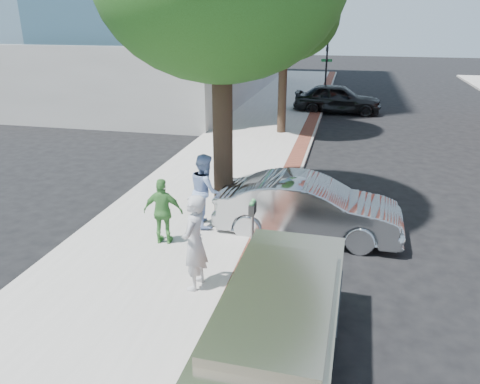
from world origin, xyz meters
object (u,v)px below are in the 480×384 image
(sedan_silver, at_px, (308,208))
(bg_car, at_px, (337,98))
(parking_meter, at_px, (252,218))
(person_green, at_px, (163,211))
(van, at_px, (281,321))
(person_gray, at_px, (194,242))
(person_officer, at_px, (205,190))

(sedan_silver, xyz_separation_m, bg_car, (0.10, 16.58, 0.07))
(parking_meter, height_order, bg_car, bg_car)
(person_green, relative_size, sedan_silver, 0.35)
(sedan_silver, xyz_separation_m, van, (0.05, -4.99, 0.12))
(person_gray, distance_m, person_green, 2.20)
(person_green, relative_size, van, 0.37)
(parking_meter, xyz_separation_m, person_gray, (-0.90, -1.30, -0.06))
(person_gray, bearing_deg, van, 52.55)
(person_officer, bearing_deg, bg_car, -36.15)
(parking_meter, height_order, van, parking_meter)
(person_green, bearing_deg, person_gray, 122.17)
(parking_meter, distance_m, bg_car, 18.54)
(van, bearing_deg, parking_meter, 110.84)
(person_officer, relative_size, sedan_silver, 0.41)
(sedan_silver, height_order, bg_car, bg_car)
(person_gray, xyz_separation_m, person_green, (-1.36, 1.72, -0.18))
(person_green, bearing_deg, person_officer, -123.95)
(sedan_silver, height_order, van, van)
(van, bearing_deg, person_green, 134.99)
(person_gray, xyz_separation_m, person_officer, (-0.70, 2.97, -0.04))
(parking_meter, relative_size, person_gray, 0.74)
(parking_meter, bearing_deg, person_officer, 133.64)
(van, bearing_deg, person_officer, 120.71)
(parking_meter, xyz_separation_m, van, (1.10, -3.07, -0.32))
(person_green, height_order, van, person_green)
(person_officer, distance_m, person_green, 1.43)
(parking_meter, bearing_deg, sedan_silver, 61.11)
(bg_car, height_order, van, bg_car)
(person_officer, relative_size, van, 0.43)
(person_green, bearing_deg, van, 127.70)
(sedan_silver, bearing_deg, parking_meter, 152.92)
(person_officer, bearing_deg, parking_meter, -163.23)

